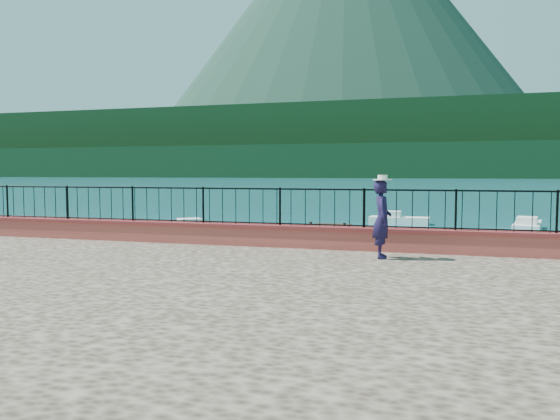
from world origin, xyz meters
The scene contains 14 objects.
ground centered at (0.00, 0.00, 0.00)m, with size 2000.00×2000.00×0.00m, color #19596B.
parapet centered at (0.00, 3.70, 1.49)m, with size 28.00×0.46×0.58m, color #B54E41.
railing centered at (0.00, 3.70, 2.25)m, with size 27.00×0.05×0.95m, color black.
dock centered at (-2.00, 12.00, 0.15)m, with size 2.00×16.00×0.30m, color #2D231C.
far_forest centered at (0.00, 300.00, 9.00)m, with size 900.00×60.00×18.00m, color black.
foothills centered at (0.00, 360.00, 22.00)m, with size 900.00×120.00×44.00m, color black.
volcano centered at (-120.00, 700.00, 190.00)m, with size 560.00×560.00×380.00m, color #142D23.
person centered at (2.47, 2.57, 2.09)m, with size 0.65×0.43×1.79m, color black.
hat centered at (2.47, 2.57, 3.05)m, with size 0.44×0.44×0.12m, color silver.
boat_0 centered at (-3.27, 7.64, 0.40)m, with size 3.70×1.30×0.80m, color white.
boat_1 centered at (5.37, 9.82, 0.40)m, with size 4.04×1.30×0.80m, color silver.
boat_3 centered at (-8.34, 15.84, 0.40)m, with size 3.28×1.30×0.80m, color silver.
boat_4 centered at (1.24, 24.02, 0.40)m, with size 3.57×1.30×0.80m, color silver.
boat_5 centered at (8.23, 22.21, 0.40)m, with size 4.36×1.30×0.80m, color silver.
Camera 1 is at (3.81, -9.98, 3.17)m, focal length 35.00 mm.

